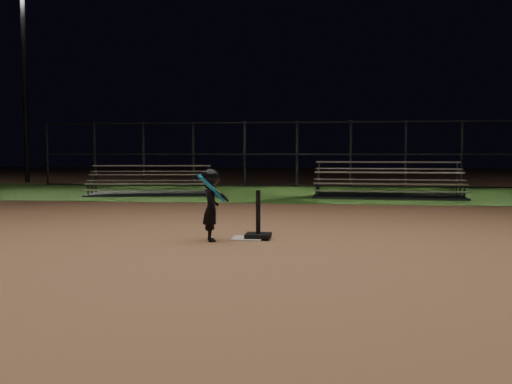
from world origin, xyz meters
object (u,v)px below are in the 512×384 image
object	(u,v)px
home_plate	(248,238)
bleacher_left	(150,189)
batting_tee	(258,229)
light_pole_left	(24,69)
bleacher_right	(388,190)
child_batter	(211,203)

from	to	relation	value
home_plate	bleacher_left	bearing A→B (deg)	116.78
home_plate	batting_tee	size ratio (longest dim) A/B	0.63
bleacher_left	batting_tee	bearing A→B (deg)	-71.97
home_plate	light_pole_left	world-z (taller)	light_pole_left
bleacher_right	bleacher_left	bearing A→B (deg)	-177.77
bleacher_right	light_pole_left	distance (m)	16.93
bleacher_right	light_pole_left	world-z (taller)	light_pole_left
light_pole_left	bleacher_left	bearing A→B (deg)	-39.88
batting_tee	bleacher_right	size ratio (longest dim) A/B	0.17
bleacher_left	child_batter	bearing A→B (deg)	-76.37
bleacher_right	home_plate	bearing A→B (deg)	-106.81
child_batter	light_pole_left	xyz separation A→B (m)	(-11.49, 15.21, 4.37)
bleacher_right	light_pole_left	bearing A→B (deg)	158.87
batting_tee	bleacher_left	size ratio (longest dim) A/B	0.18
home_plate	child_batter	xyz separation A→B (m)	(-0.51, -0.26, 0.56)
home_plate	light_pole_left	bearing A→B (deg)	128.77
home_plate	light_pole_left	size ratio (longest dim) A/B	0.05
child_batter	bleacher_left	size ratio (longest dim) A/B	0.27
home_plate	bleacher_right	size ratio (longest dim) A/B	0.10
bleacher_left	bleacher_right	size ratio (longest dim) A/B	0.91
bleacher_right	child_batter	bearing A→B (deg)	-109.22
home_plate	batting_tee	distance (m)	0.21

